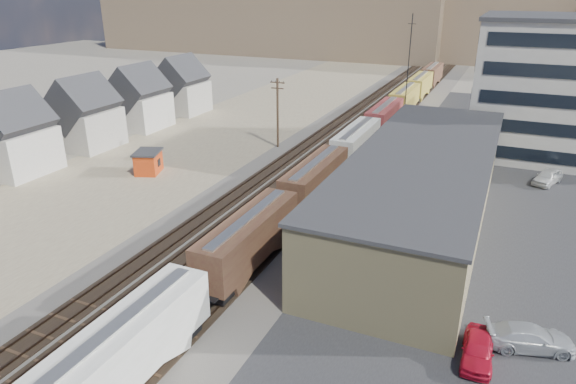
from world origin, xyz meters
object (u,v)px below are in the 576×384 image
at_px(parked_car_blue, 531,145).
at_px(parked_car_red, 478,350).
at_px(utility_pole_north, 278,111).
at_px(freight_train, 372,128).
at_px(parked_car_white, 439,304).
at_px(maintenance_shed, 148,162).
at_px(parked_car_silver, 530,338).

bearing_deg(parked_car_blue, parked_car_red, -145.93).
bearing_deg(parked_car_red, parked_car_blue, 84.91).
bearing_deg(utility_pole_north, parked_car_blue, 21.20).
distance_m(freight_train, parked_car_white, 41.25).
relative_size(maintenance_shed, parked_car_silver, 0.83).
height_order(parked_car_white, parked_car_silver, parked_car_silver).
xyz_separation_m(utility_pole_north, parked_car_silver, (33.78, -34.02, -4.48)).
xyz_separation_m(maintenance_shed, parked_car_red, (41.03, -20.01, -0.65)).
xyz_separation_m(parked_car_white, parked_car_silver, (5.97, -1.66, 0.06)).
bearing_deg(parked_car_red, maintenance_shed, 152.32).
height_order(parked_car_white, parked_car_blue, parked_car_blue).
distance_m(freight_train, maintenance_shed, 31.79).
bearing_deg(parked_car_silver, utility_pole_north, 28.70).
relative_size(maintenance_shed, parked_car_blue, 0.81).
relative_size(freight_train, parked_car_red, 25.29).
relative_size(freight_train, parked_car_white, 26.27).
relative_size(parked_car_white, parked_car_silver, 0.81).
xyz_separation_m(utility_pole_north, parked_car_blue, (33.75, 13.09, -4.49)).
xyz_separation_m(utility_pole_north, parked_car_red, (30.80, -36.58, -4.49)).
distance_m(freight_train, parked_car_silver, 45.30).
bearing_deg(maintenance_shed, utility_pole_north, 58.30).
bearing_deg(freight_train, parked_car_blue, 18.75).
bearing_deg(parked_car_silver, maintenance_shed, 52.28).
bearing_deg(parked_car_blue, freight_train, 146.22).
bearing_deg(freight_train, parked_car_white, -67.89).
bearing_deg(parked_car_silver, parked_car_red, 114.53).
bearing_deg(maintenance_shed, parked_car_red, -26.00).
bearing_deg(maintenance_shed, parked_car_silver, -21.63).
height_order(maintenance_shed, parked_car_white, maintenance_shed).
bearing_deg(maintenance_shed, parked_car_white, -22.54).
distance_m(utility_pole_north, parked_car_blue, 36.48).
distance_m(parked_car_white, parked_car_blue, 45.84).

